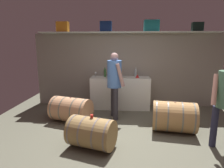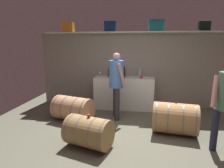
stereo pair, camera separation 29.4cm
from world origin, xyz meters
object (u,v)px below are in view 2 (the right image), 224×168
(toolcase_navy, at_px, (110,27))
(wine_barrel_flank, at_px, (73,109))
(tasting_cup, at_px, (89,116))
(wine_glass, at_px, (100,73))
(wine_bottle_dark, at_px, (124,72))
(visitor_tasting, at_px, (117,79))
(toolcase_black, at_px, (204,26))
(wine_barrel_far, at_px, (175,118))
(red_funnel, at_px, (141,76))
(wine_barrel_near, at_px, (89,132))
(wine_bottle_green, at_px, (109,72))
(work_cabinet, at_px, (124,93))
(toolcase_orange, at_px, (68,27))
(toolcase_teal, at_px, (156,26))
(wine_bottle_clear, at_px, (140,73))

(toolcase_navy, distance_m, wine_barrel_flank, 2.53)
(tasting_cup, bearing_deg, wine_glass, 96.71)
(wine_bottle_dark, height_order, visitor_tasting, visitor_tasting)
(wine_barrel_flank, bearing_deg, toolcase_black, 39.73)
(wine_glass, xyz_separation_m, wine_barrel_far, (1.93, -1.69, -0.68))
(red_funnel, xyz_separation_m, tasting_cup, (-0.93, -2.25, -0.37))
(wine_barrel_flank, distance_m, visitor_tasting, 1.29)
(wine_glass, relative_size, wine_barrel_near, 0.14)
(toolcase_navy, distance_m, toolcase_black, 2.53)
(wine_glass, relative_size, wine_barrel_far, 0.14)
(wine_glass, bearing_deg, wine_bottle_green, -20.74)
(work_cabinet, xyz_separation_m, wine_bottle_green, (-0.45, 0.06, 0.58))
(toolcase_black, xyz_separation_m, wine_barrel_far, (-0.92, -1.71, -1.99))
(wine_glass, xyz_separation_m, wine_barrel_flank, (-0.41, -1.30, -0.71))
(wine_bottle_dark, distance_m, tasting_cup, 2.37)
(toolcase_orange, bearing_deg, wine_barrel_near, -61.72)
(toolcase_navy, height_order, toolcase_black, toolcase_navy)
(work_cabinet, bearing_deg, wine_bottle_green, 172.76)
(toolcase_black, height_order, wine_barrel_flank, toolcase_black)
(red_funnel, bearing_deg, wine_bottle_green, 173.45)
(red_funnel, relative_size, wine_barrel_flank, 0.10)
(tasting_cup, bearing_deg, wine_barrel_flank, 121.04)
(wine_barrel_far, height_order, wine_barrel_flank, wine_barrel_far)
(toolcase_orange, height_order, toolcase_teal, toolcase_teal)
(work_cabinet, distance_m, wine_bottle_dark, 0.61)
(wine_barrel_near, bearing_deg, work_cabinet, 96.50)
(work_cabinet, height_order, red_funnel, red_funnel)
(work_cabinet, bearing_deg, tasting_cup, -100.99)
(work_cabinet, relative_size, wine_glass, 12.57)
(toolcase_orange, relative_size, wine_barrel_far, 0.34)
(toolcase_navy, bearing_deg, wine_bottle_green, -97.47)
(toolcase_navy, relative_size, red_funnel, 2.93)
(wine_barrel_flank, bearing_deg, wine_glass, 90.04)
(visitor_tasting, bearing_deg, wine_bottle_green, -174.60)
(wine_bottle_clear, height_order, wine_glass, wine_bottle_clear)
(toolcase_orange, relative_size, tasting_cup, 5.95)
(toolcase_black, xyz_separation_m, work_cabinet, (-2.11, -0.19, -1.86))
(wine_bottle_dark, height_order, wine_barrel_near, wine_bottle_dark)
(wine_barrel_near, relative_size, tasting_cup, 16.71)
(work_cabinet, height_order, wine_bottle_dark, wine_bottle_dark)
(toolcase_orange, distance_m, wine_barrel_near, 3.45)
(wine_barrel_near, height_order, wine_barrel_far, wine_barrel_far)
(wine_bottle_green, bearing_deg, toolcase_teal, 5.70)
(toolcase_orange, xyz_separation_m, tasting_cup, (1.23, -2.49, -1.74))
(toolcase_teal, xyz_separation_m, wine_barrel_flank, (-2.01, -1.32, -2.05))
(wine_bottle_green, distance_m, wine_bottle_clear, 0.90)
(toolcase_black, relative_size, wine_bottle_green, 1.06)
(toolcase_black, relative_size, visitor_tasting, 0.17)
(wine_barrel_near, bearing_deg, wine_bottle_green, 107.42)
(toolcase_teal, distance_m, visitor_tasting, 1.94)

